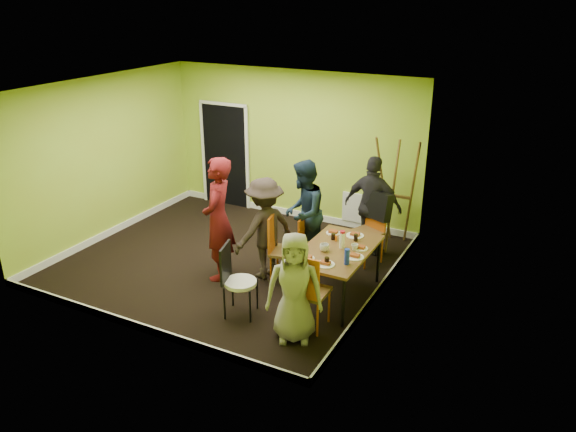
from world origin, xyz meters
name	(u,v)px	position (x,y,z in m)	size (l,w,h in m)	color
ground	(230,261)	(0.00, 0.00, 0.00)	(5.00, 5.00, 0.00)	black
room_walls	(228,203)	(-0.02, 0.04, 0.99)	(5.04, 4.54, 2.82)	#A4BC30
dining_table	(337,252)	(1.96, -0.25, 0.70)	(0.90, 1.50, 0.75)	black
chair_left_far	(307,241)	(1.24, 0.30, 0.49)	(0.43, 0.42, 0.88)	#CE5E13
chair_left_near	(280,245)	(1.04, -0.20, 0.60)	(0.53, 0.53, 1.06)	#CE5E13
chair_back_end	(375,213)	(2.02, 1.17, 0.81)	(0.65, 0.69, 1.14)	#CE5E13
chair_front_end	(307,288)	(1.96, -1.20, 0.61)	(0.45, 0.46, 1.08)	#CE5E13
chair_bentwood	(235,277)	(0.94, -1.30, 0.56)	(0.49, 0.48, 1.01)	black
easel	(396,194)	(2.15, 1.82, 0.94)	(0.76, 0.71, 1.90)	brown
plate_near_left	(333,233)	(1.70, 0.22, 0.76)	(0.21, 0.21, 0.01)	white
plate_near_right	(307,258)	(1.72, -0.72, 0.76)	(0.21, 0.21, 0.01)	white
plate_far_back	(355,236)	(2.02, 0.28, 0.76)	(0.26, 0.26, 0.01)	white
plate_far_front	(325,264)	(2.01, -0.77, 0.76)	(0.25, 0.25, 0.01)	white
plate_wall_back	(360,248)	(2.24, -0.10, 0.76)	(0.22, 0.22, 0.01)	white
plate_wall_front	(355,257)	(2.27, -0.39, 0.76)	(0.25, 0.25, 0.01)	white
thermos	(342,240)	(2.00, -0.19, 0.86)	(0.08, 0.08, 0.23)	white
blue_bottle	(347,257)	(2.25, -0.63, 0.86)	(0.07, 0.07, 0.22)	#1930BE
orange_bottle	(336,238)	(1.84, -0.01, 0.79)	(0.03, 0.03, 0.08)	#CE5E13
glass_mid	(333,237)	(1.79, 0.02, 0.80)	(0.07, 0.07, 0.09)	black
glass_back	(356,238)	(2.09, 0.12, 0.80)	(0.06, 0.06, 0.10)	black
glass_front	(327,261)	(2.02, -0.75, 0.80)	(0.06, 0.06, 0.10)	black
cup_a	(324,248)	(1.83, -0.39, 0.80)	(0.13, 0.13, 0.10)	white
cup_b	(355,247)	(2.19, -0.17, 0.79)	(0.10, 0.10, 0.09)	white
person_standing	(218,219)	(0.15, -0.49, 0.95)	(0.69, 0.45, 1.89)	#550E11
person_left_far	(303,213)	(1.05, 0.54, 0.85)	(0.82, 0.64, 1.69)	#142333
person_left_near	(265,228)	(0.75, -0.16, 0.79)	(1.02, 0.58, 1.57)	black
person_back_end	(373,206)	(1.91, 1.36, 0.83)	(0.98, 0.41, 1.67)	#232227
person_front_end	(294,288)	(1.90, -1.46, 0.72)	(0.70, 0.46, 1.44)	gray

